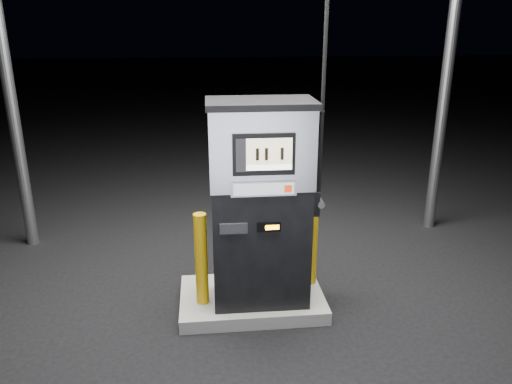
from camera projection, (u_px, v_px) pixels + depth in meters
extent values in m
plane|color=black|center=(252.00, 305.00, 5.68)|extent=(80.00, 80.00, 0.00)
cube|color=slate|center=(252.00, 299.00, 5.66)|extent=(1.60, 1.00, 0.15)
cylinder|color=gray|center=(8.00, 86.00, 6.52)|extent=(0.16, 0.16, 4.50)
cylinder|color=gray|center=(446.00, 81.00, 7.13)|extent=(0.16, 0.16, 4.50)
cube|color=black|center=(260.00, 243.00, 5.33)|extent=(1.02, 0.60, 1.33)
cube|color=#B7B7BF|center=(261.00, 146.00, 4.98)|extent=(1.04, 0.62, 0.80)
cube|color=black|center=(261.00, 103.00, 4.84)|extent=(1.08, 0.66, 0.06)
cube|color=black|center=(264.00, 155.00, 4.69)|extent=(0.60, 0.04, 0.40)
cube|color=#C5B58F|center=(269.00, 152.00, 4.67)|extent=(0.44, 0.01, 0.26)
cube|color=white|center=(269.00, 167.00, 4.72)|extent=(0.44, 0.01, 0.05)
cube|color=#B7B7BF|center=(264.00, 189.00, 4.80)|extent=(0.64, 0.04, 0.15)
cube|color=#A0A3A8|center=(264.00, 189.00, 4.79)|extent=(0.59, 0.01, 0.11)
cube|color=#B4240C|center=(288.00, 189.00, 4.81)|extent=(0.07, 0.00, 0.07)
cube|color=black|center=(269.00, 227.00, 4.94)|extent=(0.23, 0.02, 0.10)
cube|color=#FF9C0C|center=(272.00, 227.00, 4.93)|extent=(0.14, 0.01, 0.05)
cube|color=black|center=(234.00, 229.00, 4.91)|extent=(0.28, 0.03, 0.11)
cube|color=black|center=(313.00, 202.00, 5.23)|extent=(0.11, 0.19, 0.27)
cylinder|color=gray|center=(319.00, 202.00, 5.24)|extent=(0.08, 0.23, 0.07)
cylinder|color=black|center=(326.00, 23.00, 4.60)|extent=(0.04, 0.04, 3.30)
cylinder|color=#CC990B|center=(201.00, 259.00, 5.30)|extent=(0.17, 0.17, 1.03)
cylinder|color=#CC990B|center=(312.00, 243.00, 5.72)|extent=(0.16, 0.16, 1.00)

